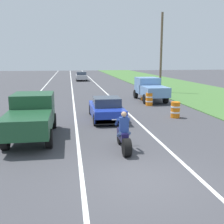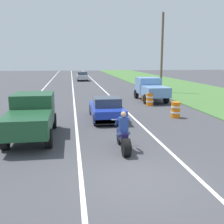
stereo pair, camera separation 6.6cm
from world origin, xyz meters
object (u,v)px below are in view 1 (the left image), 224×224
pickup_truck_left_lane_dark_green (31,115)px  pickup_truck_right_shoulder_light_blue (150,88)px  construction_barrel_nearest (175,110)px  construction_barrel_far (144,95)px  construction_barrel_mid (149,99)px  distant_car_far_ahead (81,76)px  motorcycle_with_rider (124,137)px  sports_car_blue (106,109)px

pickup_truck_left_lane_dark_green → pickup_truck_right_shoulder_light_blue: size_ratio=1.00×
construction_barrel_nearest → construction_barrel_far: same height
pickup_truck_right_shoulder_light_blue → construction_barrel_far: bearing=137.5°
construction_barrel_nearest → construction_barrel_mid: (-0.33, 4.64, 0.00)m
distant_car_far_ahead → motorcycle_with_rider: bearing=-89.9°
pickup_truck_right_shoulder_light_blue → construction_barrel_nearest: pickup_truck_right_shoulder_light_blue is taller
pickup_truck_left_lane_dark_green → construction_barrel_mid: pickup_truck_left_lane_dark_green is taller
distant_car_far_ahead → pickup_truck_right_shoulder_light_blue: bearing=-78.0°
pickup_truck_right_shoulder_light_blue → distant_car_far_ahead: (-4.97, 23.46, -0.33)m
construction_barrel_far → distant_car_far_ahead: 23.51m
sports_car_blue → pickup_truck_left_lane_dark_green: 5.29m
sports_car_blue → pickup_truck_right_shoulder_light_blue: pickup_truck_right_shoulder_light_blue is taller
motorcycle_with_rider → sports_car_blue: motorcycle_with_rider is taller
sports_car_blue → construction_barrel_mid: 5.97m
pickup_truck_right_shoulder_light_blue → pickup_truck_left_lane_dark_green: bearing=-130.2°
construction_barrel_far → motorcycle_with_rider: bearing=-108.7°
construction_barrel_nearest → construction_barrel_far: bearing=89.7°
construction_barrel_mid → distant_car_far_ahead: distant_car_far_ahead is taller
motorcycle_with_rider → construction_barrel_nearest: 7.28m
pickup_truck_right_shoulder_light_blue → construction_barrel_far: pickup_truck_right_shoulder_light_blue is taller
construction_barrel_mid → construction_barrel_far: same height
construction_barrel_mid → distant_car_far_ahead: bearing=99.2°
motorcycle_with_rider → pickup_truck_right_shoulder_light_blue: 13.80m
sports_car_blue → pickup_truck_right_shoulder_light_blue: (4.81, 6.89, 0.48)m
motorcycle_with_rider → construction_barrel_far: 14.01m
construction_barrel_mid → sports_car_blue: bearing=-132.3°
pickup_truck_left_lane_dark_green → pickup_truck_right_shoulder_light_blue: bearing=49.8°
motorcycle_with_rider → distant_car_far_ahead: 36.34m
sports_car_blue → construction_barrel_mid: (4.01, 4.42, -0.13)m
sports_car_blue → pickup_truck_left_lane_dark_green: bearing=-138.6°
pickup_truck_left_lane_dark_green → construction_barrel_nearest: bearing=21.5°
construction_barrel_far → construction_barrel_nearest: bearing=-90.3°
pickup_truck_left_lane_dark_green → construction_barrel_nearest: (8.30, 3.26, -0.60)m
construction_barrel_mid → construction_barrel_nearest: bearing=-86.0°
pickup_truck_right_shoulder_light_blue → construction_barrel_mid: pickup_truck_right_shoulder_light_blue is taller
motorcycle_with_rider → pickup_truck_right_shoulder_light_blue: pickup_truck_right_shoulder_light_blue is taller
sports_car_blue → pickup_truck_left_lane_dark_green: (-3.95, -3.49, 0.48)m
sports_car_blue → construction_barrel_far: sports_car_blue is taller
construction_barrel_far → distant_car_far_ahead: distant_car_far_ahead is taller
construction_barrel_nearest → construction_barrel_mid: bearing=94.0°
construction_barrel_nearest → motorcycle_with_rider: bearing=-127.6°
motorcycle_with_rider → pickup_truck_left_lane_dark_green: pickup_truck_left_lane_dark_green is taller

